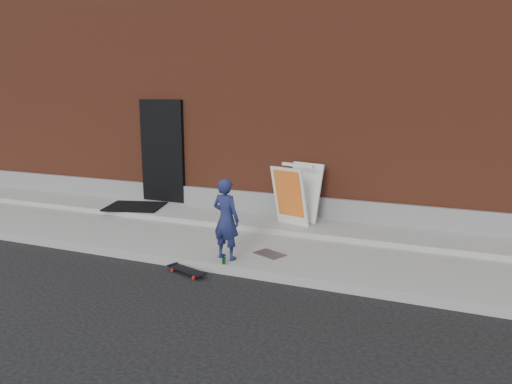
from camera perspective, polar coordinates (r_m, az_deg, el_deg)
The scene contains 10 objects.
ground at distance 7.78m, azimuth -6.00°, elevation -9.03°, with size 80.00×80.00×0.00m, color black.
sidewalk at distance 9.02m, azimuth -1.43°, elevation -5.51°, with size 20.00×3.00×0.15m, color gray.
apron at distance 9.78m, azimuth 0.72°, elevation -3.38°, with size 20.00×1.20×0.10m, color gray.
building at distance 13.82m, azimuth 8.01°, elevation 10.56°, with size 20.00×8.10×5.00m.
child at distance 7.68m, azimuth -3.45°, elevation -3.11°, with size 0.46×0.30×1.27m, color #1B214B.
skateboard at distance 7.68m, azimuth -7.96°, elevation -8.84°, with size 0.72×0.39×0.08m.
pizza_sign at distance 9.37m, azimuth 4.64°, elevation -0.21°, with size 0.87×0.96×1.13m.
soda_can at distance 7.61m, azimuth -3.69°, elevation -7.84°, with size 0.06×0.06×0.11m, color #177334.
doormat at distance 11.03m, azimuth -13.68°, elevation -1.62°, with size 1.16×0.94×0.03m, color black.
utility_plate at distance 8.03m, azimuth 1.56°, elevation -7.09°, with size 0.48×0.31×0.01m, color #545459.
Camera 1 is at (3.53, -6.36, 2.74)m, focal length 35.00 mm.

